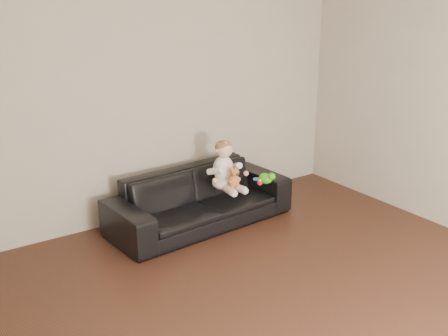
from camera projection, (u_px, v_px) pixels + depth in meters
wall_back at (129, 95)px, 5.45m from camera, size 5.00×0.00×5.00m
sofa at (200, 199)px, 5.64m from camera, size 1.94×0.88×0.55m
baby at (225, 168)px, 5.59m from camera, size 0.33×0.42×0.50m
teddy_bear at (234, 178)px, 5.49m from camera, size 0.13×0.13×0.21m
toy_green at (266, 178)px, 5.79m from camera, size 0.18×0.20×0.11m
toy_rattle at (260, 183)px, 5.75m from camera, size 0.06×0.06×0.06m
toy_blue_disc at (257, 179)px, 5.91m from camera, size 0.12×0.12×0.01m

